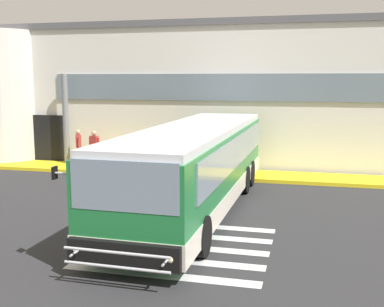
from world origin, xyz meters
TOP-DOWN VIEW (x-y plane):
  - ground_plane at (0.00, 0.00)m, footprint 80.00×90.00m
  - bay_paint_stripes at (2.00, -4.20)m, footprint 4.40×3.96m
  - terminal_building at (-0.69, 11.63)m, footprint 23.69×13.80m
  - boarding_curb at (0.00, 4.80)m, footprint 25.89×2.00m
  - entry_support_column at (-6.29, 5.40)m, footprint 0.28×0.28m
  - bus_main_foreground at (1.54, -0.72)m, footprint 3.25×12.17m
  - passenger_near_column at (-5.49, 5.04)m, footprint 0.39×0.51m
  - passenger_by_doorway at (-4.58, 4.82)m, footprint 0.58×0.31m
  - safety_bollard_yellow at (1.87, 3.60)m, footprint 0.18×0.18m

SIDE VIEW (x-z plane):
  - ground_plane at x=0.00m, z-range -0.02..0.00m
  - bay_paint_stripes at x=2.00m, z-range 0.00..0.01m
  - boarding_curb at x=0.00m, z-range 0.00..0.15m
  - safety_bollard_yellow at x=1.87m, z-range 0.00..0.90m
  - passenger_near_column at x=-5.49m, z-range 0.24..1.92m
  - passenger_by_doorway at x=-4.58m, z-range 0.24..1.92m
  - bus_main_foreground at x=1.54m, z-range -0.01..2.69m
  - entry_support_column at x=-6.29m, z-range 0.15..4.41m
  - terminal_building at x=-0.69m, z-range -0.01..6.82m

